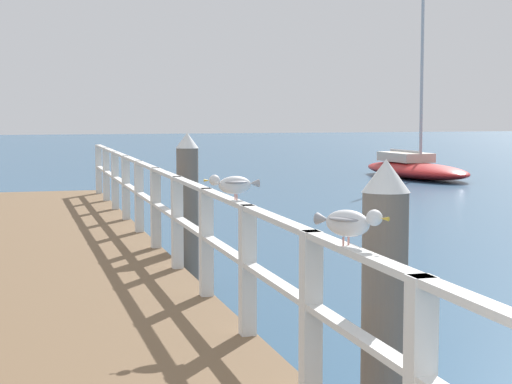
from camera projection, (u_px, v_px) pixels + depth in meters
pier_deck at (40, 282)px, 10.50m from camera, size 3.16×18.71×0.47m
pier_railing at (166, 205)px, 10.82m from camera, size 0.12×17.23×1.04m
dock_piling_near at (384, 319)px, 5.44m from camera, size 0.29×0.29×1.97m
dock_piling_far at (188, 208)px, 11.47m from camera, size 0.29×0.29×1.97m
seagull_foreground at (349, 222)px, 4.94m from camera, size 0.30×0.42×0.21m
seagull_background at (234, 184)px, 7.43m from camera, size 0.48×0.19×0.21m
boat_1 at (415, 168)px, 29.41m from camera, size 2.50×5.68×6.46m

